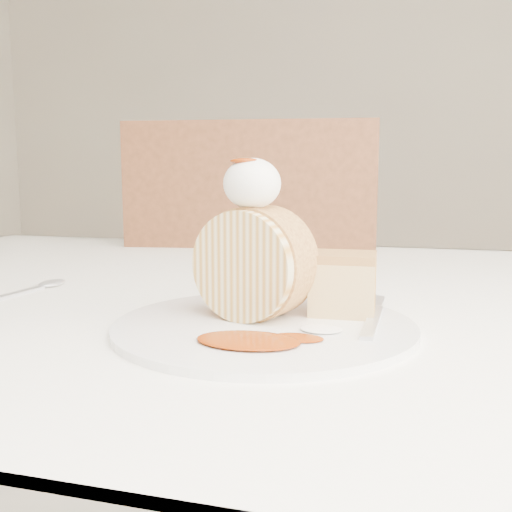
# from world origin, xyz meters

# --- Properties ---
(table) EXTENTS (1.40, 0.90, 0.75)m
(table) POSITION_xyz_m (0.00, 0.20, 0.66)
(table) COLOR white
(table) RESTS_ON ground
(chair_far) EXTENTS (0.52, 0.52, 0.98)m
(chair_far) POSITION_xyz_m (-0.14, 0.68, 0.56)
(chair_far) COLOR brown
(chair_far) RESTS_ON ground
(plate) EXTENTS (0.27, 0.27, 0.01)m
(plate) POSITION_xyz_m (0.05, 0.02, 0.75)
(plate) COLOR white
(plate) RESTS_ON table
(roulade_slice) EXTENTS (0.11, 0.08, 0.10)m
(roulade_slice) POSITION_xyz_m (0.04, 0.04, 0.80)
(roulade_slice) COLOR beige
(roulade_slice) RESTS_ON plate
(cake_chunk) EXTENTS (0.06, 0.06, 0.05)m
(cake_chunk) POSITION_xyz_m (0.11, 0.07, 0.78)
(cake_chunk) COLOR tan
(cake_chunk) RESTS_ON plate
(whipped_cream) EXTENTS (0.05, 0.05, 0.04)m
(whipped_cream) POSITION_xyz_m (0.04, 0.04, 0.88)
(whipped_cream) COLOR white
(whipped_cream) RESTS_ON roulade_slice
(caramel_drizzle) EXTENTS (0.03, 0.02, 0.01)m
(caramel_drizzle) POSITION_xyz_m (0.03, 0.03, 0.90)
(caramel_drizzle) COLOR #852B05
(caramel_drizzle) RESTS_ON whipped_cream
(caramel_pool) EXTENTS (0.08, 0.06, 0.00)m
(caramel_pool) POSITION_xyz_m (0.05, -0.04, 0.76)
(caramel_pool) COLOR #852B05
(caramel_pool) RESTS_ON plate
(fork) EXTENTS (0.02, 0.15, 0.00)m
(fork) POSITION_xyz_m (0.14, 0.04, 0.76)
(fork) COLOR silver
(fork) RESTS_ON plate
(spoon) EXTENTS (0.04, 0.15, 0.00)m
(spoon) POSITION_xyz_m (-0.25, 0.07, 0.75)
(spoon) COLOR silver
(spoon) RESTS_ON table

